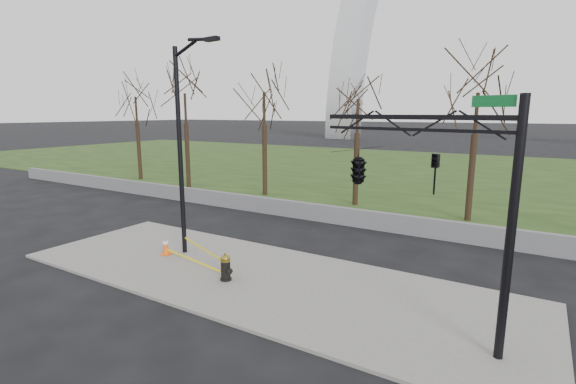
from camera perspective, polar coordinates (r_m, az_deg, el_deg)
The scene contains 10 objects.
ground at distance 14.58m, azimuth -4.40°, elevation -11.80°, with size 500.00×500.00×0.00m, color black.
sidewalk at distance 14.56m, azimuth -4.41°, elevation -11.62°, with size 18.00×6.00×0.10m, color slate.
grass_strip at distance 42.02m, azimuth 20.22°, elevation 2.56°, with size 120.00×40.00×0.06m, color #213613.
guardrail at distance 21.11m, azimuth 8.36°, elevation -3.40°, with size 60.00×0.30×0.90m, color #59595B.
tree_row at distance 26.20m, azimuth 2.41°, elevation 7.27°, with size 36.51×4.00×7.95m.
fire_hydrant at distance 14.15m, azimuth -8.56°, elevation -10.27°, with size 0.59×0.40×0.94m.
traffic_cone at distance 17.12m, azimuth -16.46°, elevation -7.14°, with size 0.40×0.40×0.70m.
street_light at distance 16.28m, azimuth -14.24°, elevation 7.31°, with size 2.39×0.46×8.21m.
traffic_signal_mast at distance 11.25m, azimuth 12.86°, elevation 3.13°, with size 4.98×2.54×6.00m.
caution_tape at distance 15.63m, azimuth -12.28°, elevation -8.42°, with size 3.66×1.35×0.47m.
Camera 1 is at (7.91, -10.89, 5.61)m, focal length 25.84 mm.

